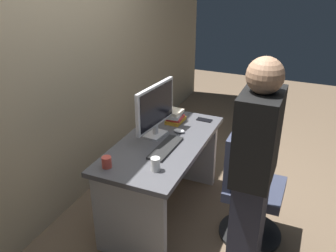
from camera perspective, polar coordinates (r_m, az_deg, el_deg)
name	(u,v)px	position (r m, az deg, el deg)	size (l,w,h in m)	color
ground_plane	(163,212)	(3.43, -0.79, -13.38)	(9.00, 9.00, 0.00)	brown
wall_back	(65,41)	(3.22, -15.96, 12.80)	(6.40, 0.10, 3.00)	tan
desk	(163,165)	(3.14, -0.84, -6.17)	(1.35, 0.67, 0.74)	#4C4C51
office_chair	(247,191)	(3.03, 12.44, -9.94)	(0.52, 0.52, 0.94)	black
person_at_desk	(253,178)	(2.43, 13.26, -7.98)	(0.40, 0.24, 1.64)	#262838
monitor	(155,108)	(3.02, -2.00, 2.88)	(0.54, 0.16, 0.46)	silver
keyboard	(166,148)	(2.90, -0.36, -3.47)	(0.43, 0.13, 0.02)	#262626
mouse	(179,131)	(3.17, 1.77, -0.76)	(0.06, 0.10, 0.03)	white
cup_near_keyboard	(155,164)	(2.61, -2.00, -6.05)	(0.07, 0.07, 0.10)	white
cup_by_monitor	(107,162)	(2.69, -9.66, -5.64)	(0.07, 0.07, 0.08)	#D84C3F
book_stack	(175,117)	(3.35, 1.09, 1.49)	(0.21, 0.16, 0.12)	gold
cell_phone	(204,120)	(3.42, 5.76, 0.96)	(0.07, 0.14, 0.01)	black
handbag	(245,182)	(3.66, 12.02, -8.67)	(0.34, 0.14, 0.38)	#4C3356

